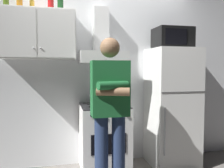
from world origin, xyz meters
The scene contains 9 objects.
back_wall_tiled centered at (0.00, 0.60, 1.35)m, with size 4.80×0.10×2.70m, color white.
upper_cabinet centered at (-0.85, 0.37, 1.75)m, with size 0.90×0.37×0.60m.
stove_oven centered at (-0.05, 0.25, 0.43)m, with size 0.60×0.62×0.87m.
range_hood centered at (-0.05, 0.38, 1.60)m, with size 0.60×0.44×0.75m.
refrigerator centered at (0.90, 0.25, 0.80)m, with size 0.60×0.62×1.60m.
microwave centered at (0.90, 0.27, 1.74)m, with size 0.48×0.37×0.28m.
person_standing centered at (-0.10, -0.36, 0.90)m, with size 0.38×0.33×1.64m.
bottle_spice_jar centered at (-0.92, 0.41, 2.11)m, with size 0.06×0.06×0.14m.
bottle_soda_red centered at (-0.69, 0.35, 2.18)m, with size 0.07×0.07×0.26m.
Camera 1 is at (-0.58, -2.61, 1.33)m, focal length 36.68 mm.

